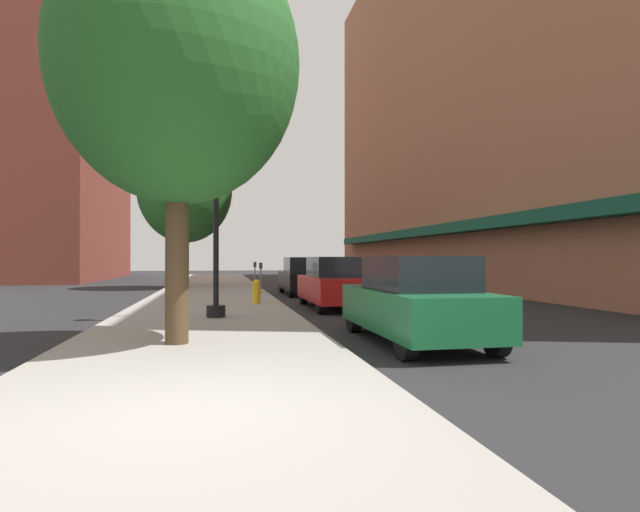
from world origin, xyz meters
TOP-DOWN VIEW (x-y plane):
  - ground_plane at (4.00, 18.00)m, footprint 90.00×90.00m
  - sidewalk_slab at (0.00, 19.00)m, footprint 4.80×50.00m
  - building_right_brick at (14.99, 22.00)m, footprint 6.80×40.00m
  - building_far_background at (-11.01, 37.00)m, footprint 6.80×18.00m
  - lamppost at (0.24, 8.00)m, footprint 0.48×0.48m
  - fire_hydrant at (1.53, 11.77)m, footprint 0.33×0.26m
  - parking_meter_near at (2.05, 20.18)m, footprint 0.14×0.09m
  - parking_meter_far at (2.05, 16.56)m, footprint 0.14×0.09m
  - tree_near at (-0.41, 4.05)m, footprint 4.31×4.31m
  - tree_mid at (-1.48, 22.96)m, footprint 4.97×4.97m
  - car_green at (4.00, 3.96)m, footprint 1.80×4.30m
  - car_red at (4.00, 10.86)m, footprint 1.80×4.30m
  - car_black at (4.00, 17.17)m, footprint 1.80×4.30m

SIDE VIEW (x-z plane):
  - ground_plane at x=4.00m, z-range 0.00..0.00m
  - sidewalk_slab at x=0.00m, z-range 0.00..0.12m
  - fire_hydrant at x=1.53m, z-range 0.12..0.91m
  - car_green at x=4.00m, z-range -0.02..1.64m
  - car_red at x=4.00m, z-range -0.02..1.64m
  - car_black at x=4.00m, z-range -0.02..1.64m
  - parking_meter_near at x=2.05m, z-range 0.29..1.60m
  - parking_meter_far at x=2.05m, z-range 0.29..1.60m
  - lamppost at x=0.24m, z-range 0.25..6.15m
  - tree_near at x=-0.41m, z-range 1.32..8.73m
  - tree_mid at x=-1.48m, z-range 1.27..9.31m
  - building_far_background at x=-11.01m, z-range -0.02..19.73m
  - building_right_brick at x=14.99m, z-range -0.02..24.12m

